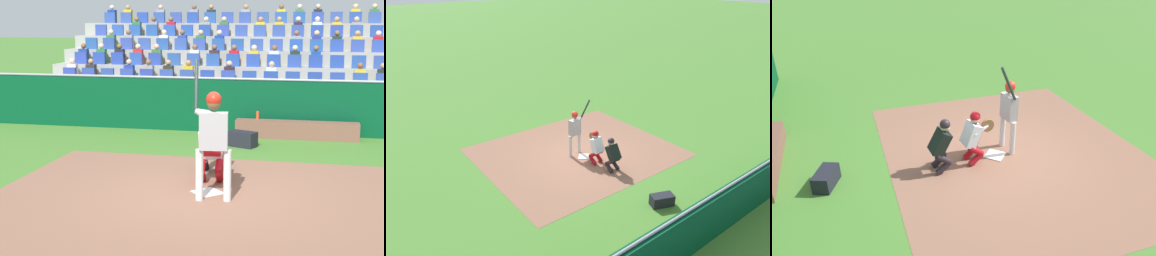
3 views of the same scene
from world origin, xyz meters
TOP-DOWN VIEW (x-y plane):
  - ground_plane at (0.00, 0.00)m, footprint 160.00×160.00m
  - infield_dirt_patch at (0.00, 0.50)m, footprint 7.36×6.20m
  - home_plate_marker at (0.00, 0.00)m, footprint 0.62×0.62m
  - batter_at_plate at (-0.15, 0.38)m, footprint 0.71×0.58m
  - catcher_crouching at (0.07, -0.59)m, footprint 0.49×0.74m
  - home_plate_umpire at (0.16, -1.39)m, footprint 0.48×0.51m
  - dugout_wall at (0.00, -5.64)m, footprint 15.78×0.24m
  - dugout_bench at (-1.31, -5.09)m, footprint 3.06×0.40m
  - water_bottle_on_bench at (-0.32, -5.18)m, footprint 0.07×0.07m
  - equipment_duffel_bag at (-0.07, -3.89)m, footprint 0.79×0.60m

SIDE VIEW (x-z plane):
  - ground_plane at x=0.00m, z-range 0.00..0.00m
  - infield_dirt_patch at x=0.00m, z-range 0.00..0.01m
  - home_plate_marker at x=0.00m, z-range 0.01..0.02m
  - equipment_duffel_bag at x=-0.07m, z-range 0.00..0.36m
  - dugout_bench at x=-1.31m, z-range 0.00..0.44m
  - water_bottle_on_bench at x=-0.32m, z-range 0.44..0.65m
  - home_plate_umpire at x=0.16m, z-range 0.06..1.32m
  - dugout_wall at x=0.00m, z-range -0.03..1.43m
  - catcher_crouching at x=0.07m, z-range 0.07..1.37m
  - batter_at_plate at x=-0.15m, z-range -0.01..2.29m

